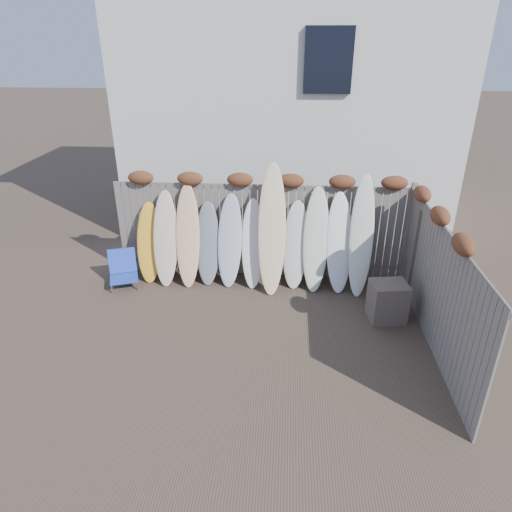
# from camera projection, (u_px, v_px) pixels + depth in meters

# --- Properties ---
(ground) EXTENTS (80.00, 80.00, 0.00)m
(ground) POSITION_uv_depth(u_px,v_px,m) (251.00, 339.00, 7.76)
(ground) COLOR #493A2D
(back_fence) EXTENTS (6.05, 0.28, 2.24)m
(back_fence) POSITION_uv_depth(u_px,v_px,m) (263.00, 223.00, 9.39)
(back_fence) COLOR slate
(back_fence) RESTS_ON ground
(right_fence) EXTENTS (0.28, 4.40, 2.24)m
(right_fence) POSITION_uv_depth(u_px,v_px,m) (438.00, 280.00, 7.30)
(right_fence) COLOR slate
(right_fence) RESTS_ON ground
(house) EXTENTS (8.50, 5.50, 6.33)m
(house) POSITION_uv_depth(u_px,v_px,m) (289.00, 96.00, 12.17)
(house) COLOR silver
(house) RESTS_ON ground
(beach_chair) EXTENTS (0.71, 0.73, 0.73)m
(beach_chair) POSITION_uv_depth(u_px,v_px,m) (123.00, 269.00, 9.35)
(beach_chair) COLOR #2447B8
(beach_chair) RESTS_ON ground
(wooden_crate) EXTENTS (0.69, 0.60, 0.73)m
(wooden_crate) POSITION_uv_depth(u_px,v_px,m) (388.00, 301.00, 8.18)
(wooden_crate) COLOR #6B5850
(wooden_crate) RESTS_ON ground
(lattice_panel) EXTENTS (0.31, 1.18, 1.79)m
(lattice_panel) POSITION_uv_depth(u_px,v_px,m) (429.00, 269.00, 8.16)
(lattice_panel) COLOR #3F3726
(lattice_panel) RESTS_ON ground
(surfboard_0) EXTENTS (0.51, 0.59, 1.63)m
(surfboard_0) POSITION_uv_depth(u_px,v_px,m) (149.00, 243.00, 9.40)
(surfboard_0) COLOR #FFAE27
(surfboard_0) RESTS_ON ground
(surfboard_1) EXTENTS (0.52, 0.69, 1.89)m
(surfboard_1) POSITION_uv_depth(u_px,v_px,m) (165.00, 239.00, 9.24)
(surfboard_1) COLOR beige
(surfboard_1) RESTS_ON ground
(surfboard_2) EXTENTS (0.52, 0.74, 2.03)m
(surfboard_2) POSITION_uv_depth(u_px,v_px,m) (188.00, 236.00, 9.19)
(surfboard_2) COLOR #FFB695
(surfboard_2) RESTS_ON ground
(surfboard_3) EXTENTS (0.51, 0.62, 1.67)m
(surfboard_3) POSITION_uv_depth(u_px,v_px,m) (208.00, 244.00, 9.30)
(surfboard_3) COLOR slate
(surfboard_3) RESTS_ON ground
(surfboard_4) EXTENTS (0.54, 0.69, 1.85)m
(surfboard_4) POSITION_uv_depth(u_px,v_px,m) (230.00, 241.00, 9.21)
(surfboard_4) COLOR silver
(surfboard_4) RESTS_ON ground
(surfboard_5) EXTENTS (0.47, 0.65, 1.77)m
(surfboard_5) POSITION_uv_depth(u_px,v_px,m) (253.00, 244.00, 9.17)
(surfboard_5) COLOR white
(surfboard_5) RESTS_ON ground
(surfboard_6) EXTENTS (0.56, 0.88, 2.49)m
(surfboard_6) POSITION_uv_depth(u_px,v_px,m) (272.00, 230.00, 8.88)
(surfboard_6) COLOR beige
(surfboard_6) RESTS_ON ground
(surfboard_7) EXTENTS (0.56, 0.66, 1.73)m
(surfboard_7) POSITION_uv_depth(u_px,v_px,m) (295.00, 245.00, 9.17)
(surfboard_7) COLOR silver
(surfboard_7) RESTS_ON ground
(surfboard_8) EXTENTS (0.54, 0.75, 2.03)m
(surfboard_8) POSITION_uv_depth(u_px,v_px,m) (316.00, 240.00, 9.03)
(surfboard_8) COLOR silver
(surfboard_8) RESTS_ON ground
(surfboard_9) EXTENTS (0.57, 0.74, 1.94)m
(surfboard_9) POSITION_uv_depth(u_px,v_px,m) (339.00, 243.00, 9.00)
(surfboard_9) COLOR white
(surfboard_9) RESTS_ON ground
(surfboard_10) EXTENTS (0.53, 0.85, 2.31)m
(surfboard_10) POSITION_uv_depth(u_px,v_px,m) (361.00, 236.00, 8.84)
(surfboard_10) COLOR silver
(surfboard_10) RESTS_ON ground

